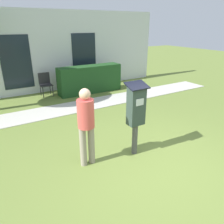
# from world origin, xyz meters

# --- Properties ---
(ground_plane) EXTENTS (40.00, 40.00, 0.00)m
(ground_plane) POSITION_xyz_m (0.00, 0.00, 0.00)
(ground_plane) COLOR olive
(sidewalk) EXTENTS (12.00, 1.10, 0.02)m
(sidewalk) POSITION_xyz_m (0.00, 3.91, 0.01)
(sidewalk) COLOR beige
(sidewalk) RESTS_ON ground
(building_facade) EXTENTS (10.00, 0.26, 3.20)m
(building_facade) POSITION_xyz_m (0.00, 6.40, 1.60)
(building_facade) COLOR silver
(building_facade) RESTS_ON ground
(parking_meter) EXTENTS (0.44, 0.31, 1.59)m
(parking_meter) POSITION_xyz_m (-0.07, 0.55, 1.02)
(parking_meter) COLOR #4C4C4C
(parking_meter) RESTS_ON ground
(person_standing) EXTENTS (0.32, 0.32, 1.58)m
(person_standing) POSITION_xyz_m (-1.11, 0.72, 0.93)
(person_standing) COLOR gray
(person_standing) RESTS_ON ground
(outdoor_chair_left) EXTENTS (0.44, 0.44, 0.90)m
(outdoor_chair_left) POSITION_xyz_m (-0.54, 5.77, 0.53)
(outdoor_chair_left) COLOR #262628
(outdoor_chair_left) RESTS_ON ground
(outdoor_chair_middle) EXTENTS (0.44, 0.44, 0.90)m
(outdoor_chair_middle) POSITION_xyz_m (0.37, 5.80, 0.53)
(outdoor_chair_middle) COLOR #262628
(outdoor_chair_middle) RESTS_ON ground
(hedge_row) EXTENTS (2.63, 0.60, 1.10)m
(hedge_row) POSITION_xyz_m (1.16, 5.26, 0.55)
(hedge_row) COLOR #1E471E
(hedge_row) RESTS_ON ground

